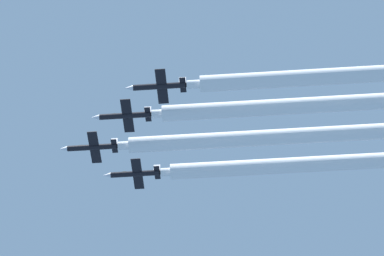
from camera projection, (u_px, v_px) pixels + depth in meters
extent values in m
cylinder|color=black|center=(92.00, 147.00, 233.27)|extent=(1.16, 10.00, 1.16)
cone|color=silver|center=(63.00, 149.00, 233.55)|extent=(1.10, 1.68, 1.10)
ellipsoid|color=#332D14|center=(81.00, 146.00, 233.75)|extent=(0.64, 2.32, 0.52)
cube|color=black|center=(94.00, 147.00, 233.19)|extent=(8.42, 2.00, 0.13)
cube|color=black|center=(114.00, 146.00, 233.06)|extent=(3.58, 1.16, 0.13)
cube|color=silver|center=(114.00, 141.00, 234.18)|extent=(0.11, 1.37, 1.79)
cylinder|color=black|center=(118.00, 146.00, 233.02)|extent=(0.87, 0.63, 0.87)
cylinder|color=black|center=(125.00, 116.00, 226.88)|extent=(1.16, 10.00, 1.16)
cone|color=silver|center=(95.00, 117.00, 227.16)|extent=(1.10, 1.68, 1.10)
ellipsoid|color=#332D14|center=(114.00, 115.00, 227.36)|extent=(0.64, 2.32, 0.52)
cube|color=black|center=(127.00, 116.00, 226.79)|extent=(8.42, 2.00, 0.13)
cube|color=black|center=(148.00, 114.00, 226.67)|extent=(3.58, 1.16, 0.13)
cube|color=silver|center=(148.00, 110.00, 227.79)|extent=(0.11, 1.37, 1.79)
cylinder|color=black|center=(152.00, 114.00, 226.63)|extent=(0.87, 0.63, 0.87)
cylinder|color=black|center=(135.00, 174.00, 236.73)|extent=(1.16, 10.00, 1.16)
cone|color=silver|center=(107.00, 175.00, 237.01)|extent=(1.10, 1.68, 1.10)
ellipsoid|color=#332D14|center=(125.00, 173.00, 237.21)|extent=(0.64, 2.32, 0.52)
cube|color=black|center=(137.00, 174.00, 236.64)|extent=(8.42, 2.00, 0.13)
cube|color=black|center=(157.00, 173.00, 236.51)|extent=(3.58, 1.16, 0.13)
cube|color=silver|center=(157.00, 168.00, 237.64)|extent=(0.11, 1.37, 1.79)
cylinder|color=black|center=(161.00, 172.00, 236.48)|extent=(0.87, 0.63, 0.87)
cylinder|color=black|center=(159.00, 86.00, 221.02)|extent=(1.16, 10.00, 1.16)
cone|color=silver|center=(129.00, 88.00, 221.30)|extent=(1.10, 1.68, 1.10)
ellipsoid|color=#332D14|center=(148.00, 85.00, 221.50)|extent=(0.64, 2.32, 0.52)
cube|color=black|center=(162.00, 86.00, 220.93)|extent=(8.42, 2.00, 0.13)
cube|color=black|center=(183.00, 85.00, 220.81)|extent=(3.58, 1.16, 0.13)
cube|color=silver|center=(182.00, 80.00, 221.93)|extent=(0.11, 1.37, 1.79)
cylinder|color=black|center=(187.00, 85.00, 220.77)|extent=(0.87, 0.63, 0.87)
cylinder|color=white|center=(240.00, 139.00, 231.85)|extent=(1.68, 49.17, 1.68)
cylinder|color=white|center=(269.00, 137.00, 231.57)|extent=(3.19, 56.54, 3.19)
cylinder|color=white|center=(269.00, 108.00, 225.54)|extent=(1.68, 45.85, 1.68)
cylinder|color=white|center=(297.00, 106.00, 225.27)|extent=(3.19, 52.72, 3.19)
cylinder|color=white|center=(269.00, 167.00, 235.42)|extent=(1.68, 44.10, 1.68)
cylinder|color=white|center=(295.00, 165.00, 235.17)|extent=(3.19, 50.71, 3.19)
cylinder|color=white|center=(335.00, 76.00, 219.42)|extent=(1.68, 56.41, 1.68)
cylinder|color=white|center=(371.00, 74.00, 219.10)|extent=(3.19, 64.87, 3.19)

